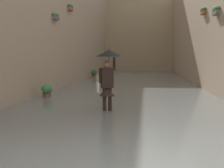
% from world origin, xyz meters
% --- Properties ---
extents(ground_plane, '(71.69, 71.69, 0.00)m').
position_xyz_m(ground_plane, '(0.00, -14.34, 0.00)').
color(ground_plane, '#605B56').
extents(flood_water, '(8.58, 34.68, 0.10)m').
position_xyz_m(flood_water, '(0.00, -14.34, 0.05)').
color(flood_water, slate).
rests_on(flood_water, ground_plane).
extents(building_facade_left, '(2.04, 32.68, 8.41)m').
position_xyz_m(building_facade_left, '(-4.79, -14.33, 4.21)').
color(building_facade_left, tan).
rests_on(building_facade_left, ground_plane).
extents(building_facade_far, '(11.38, 1.80, 12.72)m').
position_xyz_m(building_facade_far, '(0.00, -29.58, 6.36)').
color(building_facade_far, tan).
rests_on(building_facade_far, ground_plane).
extents(person_wading, '(0.85, 0.85, 2.12)m').
position_xyz_m(person_wading, '(0.37, -4.82, 1.40)').
color(person_wading, '#2D2319').
rests_on(person_wading, ground_plane).
extents(potted_plant_near_right, '(0.47, 0.47, 0.78)m').
position_xyz_m(potted_plant_near_right, '(3.49, -19.03, 0.43)').
color(potted_plant_near_right, brown).
rests_on(potted_plant_near_right, ground_plane).
extents(potted_plant_far_right, '(0.47, 0.47, 0.69)m').
position_xyz_m(potted_plant_far_right, '(3.37, -7.44, 0.38)').
color(potted_plant_far_right, brown).
rests_on(potted_plant_far_right, ground_plane).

